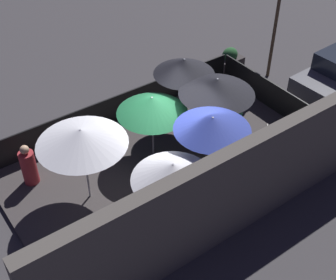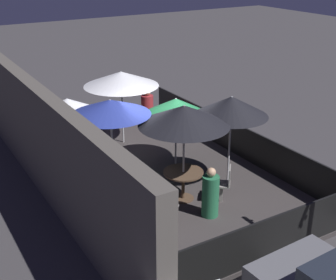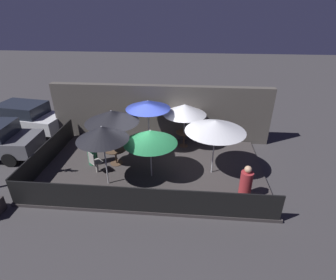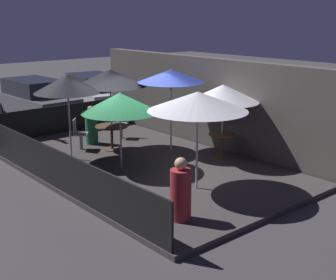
{
  "view_description": "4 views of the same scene",
  "coord_description": "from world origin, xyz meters",
  "views": [
    {
      "loc": [
        5.86,
        8.24,
        9.38
      ],
      "look_at": [
        0.12,
        0.26,
        1.23
      ],
      "focal_mm": 50.0,
      "sensor_mm": 36.0,
      "label": 1
    },
    {
      "loc": [
        -10.08,
        5.74,
        5.87
      ],
      "look_at": [
        -0.74,
        0.12,
        1.37
      ],
      "focal_mm": 50.0,
      "sensor_mm": 36.0,
      "label": 2
    },
    {
      "loc": [
        1.44,
        -9.12,
        6.2
      ],
      "look_at": [
        0.63,
        0.25,
        1.31
      ],
      "focal_mm": 28.0,
      "sensor_mm": 36.0,
      "label": 3
    },
    {
      "loc": [
        9.87,
        -7.37,
        4.07
      ],
      "look_at": [
        1.05,
        0.17,
        0.96
      ],
      "focal_mm": 50.0,
      "sensor_mm": 36.0,
      "label": 4
    }
  ],
  "objects": [
    {
      "name": "patio_umbrella_3",
      "position": [
        0.04,
        -0.6,
        1.87
      ],
      "size": [
        2.03,
        2.03,
        2.02
      ],
      "color": "#B2B2B7",
      "rests_on": "patio_deck"
    },
    {
      "name": "patron_0",
      "position": [
        -2.57,
        0.09,
        0.65
      ],
      "size": [
        0.52,
        0.52,
        1.21
      ],
      "rotation": [
        0.0,
        0.0,
        4.29
      ],
      "color": "#236642",
      "rests_on": "patio_deck"
    },
    {
      "name": "building_wall",
      "position": [
        0.0,
        2.9,
        1.41
      ],
      "size": [
        10.68,
        0.36,
        2.82
      ],
      "color": "#4C4742",
      "rests_on": "ground_plane"
    },
    {
      "name": "patio_umbrella_2",
      "position": [
        -0.35,
        1.48,
        2.36
      ],
      "size": [
        1.96,
        1.96,
        2.43
      ],
      "color": "#B2B2B7",
      "rests_on": "patio_deck"
    },
    {
      "name": "dining_table_0",
      "position": [
        1.23,
        2.0,
        0.69
      ],
      "size": [
        0.75,
        0.75,
        0.74
      ],
      "color": "#4C3828",
      "rests_on": "patio_deck"
    },
    {
      "name": "dining_table_1",
      "position": [
        -1.59,
        0.2,
        0.71
      ],
      "size": [
        0.98,
        0.98,
        0.74
      ],
      "color": "#4C3828",
      "rests_on": "patio_deck"
    },
    {
      "name": "patio_umbrella_4",
      "position": [
        -1.53,
        -1.23,
        2.26
      ],
      "size": [
        1.85,
        1.85,
        2.39
      ],
      "color": "#B2B2B7",
      "rests_on": "patio_deck"
    },
    {
      "name": "patio_umbrella_0",
      "position": [
        1.23,
        2.0,
        2.0
      ],
      "size": [
        1.98,
        1.98,
        2.12
      ],
      "color": "#B2B2B7",
      "rests_on": "patio_deck"
    },
    {
      "name": "fence_side_left",
      "position": [
        -4.5,
        0.0,
        0.59
      ],
      "size": [
        0.05,
        5.14,
        0.95
      ],
      "color": "black",
      "rests_on": "patio_deck"
    },
    {
      "name": "ground_plane",
      "position": [
        0.0,
        0.0,
        0.0
      ],
      "size": [
        60.0,
        60.0,
        0.0
      ],
      "primitive_type": "plane",
      "color": "#383538"
    },
    {
      "name": "patio_chair_0",
      "position": [
        -2.24,
        -0.56,
        0.63
      ],
      "size": [
        0.56,
        0.56,
        0.94
      ],
      "rotation": [
        0.0,
        0.0,
        0.87
      ],
      "color": "gray",
      "rests_on": "patio_deck"
    },
    {
      "name": "patio_umbrella_5",
      "position": [
        2.44,
        -0.14,
        2.19
      ],
      "size": [
        2.29,
        2.29,
        2.29
      ],
      "color": "#B2B2B7",
      "rests_on": "patio_deck"
    },
    {
      "name": "patio_deck",
      "position": [
        0.0,
        0.0,
        0.06
      ],
      "size": [
        9.08,
        5.34,
        0.12
      ],
      "color": "#383333",
      "rests_on": "ground_plane"
    },
    {
      "name": "patron_1",
      "position": [
        3.49,
        -1.59,
        0.69
      ],
      "size": [
        0.6,
        0.6,
        1.29
      ],
      "rotation": [
        0.0,
        0.0,
        3.85
      ],
      "color": "maroon",
      "rests_on": "patio_deck"
    },
    {
      "name": "fence_front",
      "position": [
        0.0,
        -2.62,
        0.59
      ],
      "size": [
        8.88,
        0.05,
        0.95
      ],
      "color": "black",
      "rests_on": "patio_deck"
    },
    {
      "name": "patio_chair_1",
      "position": [
        -2.56,
        1.24,
        0.65
      ],
      "size": [
        0.57,
        0.57,
        0.95
      ],
      "rotation": [
        0.0,
        0.0,
        -0.82
      ],
      "color": "gray",
      "rests_on": "patio_deck"
    },
    {
      "name": "patio_umbrella_1",
      "position": [
        -1.59,
        0.2,
        2.29
      ],
      "size": [
        2.15,
        2.15,
        2.42
      ],
      "color": "#B2B2B7",
      "rests_on": "patio_deck"
    }
  ]
}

